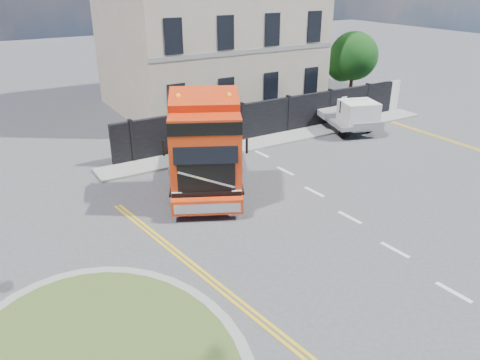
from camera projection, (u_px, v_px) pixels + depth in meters
ground at (278, 234)px, 16.09m from camera, size 120.00×120.00×0.00m
hoarding_fence at (281, 116)px, 25.83m from camera, size 18.80×0.25×2.00m
georgian_building at (208, 16)px, 29.52m from camera, size 12.30×10.30×12.80m
tree at (351, 58)px, 31.11m from camera, size 3.20×3.20×4.80m
pavement_far at (282, 138)px, 25.24m from camera, size 20.00×1.60×0.12m
truck at (205, 151)px, 18.33m from camera, size 5.34×7.29×4.12m
flatbed_pickup at (351, 115)px, 25.94m from camera, size 3.11×4.95×1.90m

